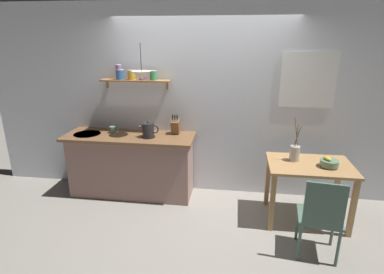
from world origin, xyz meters
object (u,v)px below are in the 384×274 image
(dining_table, at_px, (309,174))
(twig_vase, at_px, (295,153))
(dining_chair_near, at_px, (321,215))
(fruit_bowl, at_px, (329,163))
(knife_block, at_px, (176,126))
(coffee_mug_by_sink, at_px, (113,130))
(pendant_lamp, at_px, (142,75))
(electric_kettle, at_px, (148,130))

(dining_table, xyz_separation_m, twig_vase, (-0.18, 0.08, 0.23))
(dining_chair_near, relative_size, fruit_bowl, 4.34)
(twig_vase, xyz_separation_m, knife_block, (-1.58, 0.42, 0.16))
(dining_chair_near, relative_size, coffee_mug_by_sink, 7.44)
(fruit_bowl, bearing_deg, pendant_lamp, 171.23)
(dining_table, relative_size, coffee_mug_by_sink, 8.08)
(dining_table, distance_m, fruit_bowl, 0.27)
(twig_vase, xyz_separation_m, pendant_lamp, (-1.97, 0.22, 0.89))
(electric_kettle, relative_size, coffee_mug_by_sink, 2.15)
(coffee_mug_by_sink, bearing_deg, dining_chair_near, -23.42)
(dining_chair_near, height_order, knife_block, knife_block)
(electric_kettle, distance_m, coffee_mug_by_sink, 0.58)
(dining_chair_near, xyz_separation_m, fruit_bowl, (0.21, 0.66, 0.31))
(dining_table, bearing_deg, fruit_bowl, -18.14)
(dining_chair_near, distance_m, fruit_bowl, 0.76)
(dining_chair_near, bearing_deg, twig_vase, 101.35)
(dining_table, distance_m, knife_block, 1.87)
(dining_table, height_order, coffee_mug_by_sink, coffee_mug_by_sink)
(dining_chair_near, xyz_separation_m, twig_vase, (-0.16, 0.81, 0.36))
(fruit_bowl, bearing_deg, coffee_mug_by_sink, 170.45)
(coffee_mug_by_sink, bearing_deg, pendant_lamp, -13.07)
(dining_table, xyz_separation_m, electric_kettle, (-2.10, 0.29, 0.38))
(dining_table, xyz_separation_m, fruit_bowl, (0.19, -0.06, 0.18))
(electric_kettle, xyz_separation_m, knife_block, (0.34, 0.21, 0.01))
(coffee_mug_by_sink, relative_size, pendant_lamp, 0.27)
(electric_kettle, relative_size, knife_block, 0.93)
(electric_kettle, xyz_separation_m, coffee_mug_by_sink, (-0.57, 0.13, -0.05))
(electric_kettle, xyz_separation_m, pendant_lamp, (-0.06, 0.01, 0.74))
(dining_table, relative_size, fruit_bowl, 4.71)
(dining_table, relative_size, knife_block, 3.49)
(coffee_mug_by_sink, bearing_deg, dining_table, -8.90)
(dining_chair_near, height_order, fruit_bowl, dining_chair_near)
(fruit_bowl, distance_m, pendant_lamp, 2.55)
(coffee_mug_by_sink, bearing_deg, knife_block, 5.32)
(twig_vase, relative_size, electric_kettle, 2.08)
(dining_table, height_order, pendant_lamp, pendant_lamp)
(fruit_bowl, height_order, electric_kettle, electric_kettle)
(dining_chair_near, height_order, electric_kettle, electric_kettle)
(coffee_mug_by_sink, distance_m, pendant_lamp, 0.95)
(electric_kettle, bearing_deg, pendant_lamp, 169.70)
(dining_chair_near, height_order, pendant_lamp, pendant_lamp)
(fruit_bowl, xyz_separation_m, pendant_lamp, (-2.35, 0.36, 0.94))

